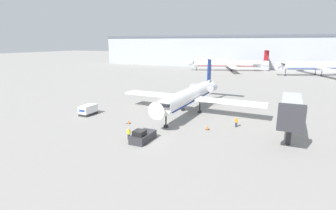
{
  "coord_description": "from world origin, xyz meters",
  "views": [
    {
      "loc": [
        17.47,
        -29.84,
        13.7
      ],
      "look_at": [
        0.0,
        8.27,
        3.56
      ],
      "focal_mm": 28.0,
      "sensor_mm": 36.0,
      "label": 1
    }
  ],
  "objects_px": {
    "worker_near_tug": "(129,134)",
    "traffic_cone_left": "(129,122)",
    "pushback_tug": "(143,136)",
    "luggage_cart": "(88,110)",
    "traffic_cone_right": "(208,127)",
    "airplane_main": "(190,95)",
    "worker_by_wing": "(236,122)",
    "jet_bridge": "(291,109)",
    "airplane_parked_far_right": "(317,66)",
    "airplane_parked_far_left": "(229,64)"
  },
  "relations": [
    {
      "from": "worker_near_tug",
      "to": "traffic_cone_left",
      "type": "relative_size",
      "value": 2.68
    },
    {
      "from": "pushback_tug",
      "to": "luggage_cart",
      "type": "height_order",
      "value": "luggage_cart"
    },
    {
      "from": "traffic_cone_right",
      "to": "pushback_tug",
      "type": "bearing_deg",
      "value": -129.07
    },
    {
      "from": "airplane_main",
      "to": "traffic_cone_right",
      "type": "relative_size",
      "value": 36.4
    },
    {
      "from": "airplane_main",
      "to": "worker_by_wing",
      "type": "relative_size",
      "value": 17.14
    },
    {
      "from": "airplane_main",
      "to": "jet_bridge",
      "type": "xyz_separation_m",
      "value": [
        17.96,
        -7.95,
        0.87
      ]
    },
    {
      "from": "pushback_tug",
      "to": "traffic_cone_left",
      "type": "height_order",
      "value": "pushback_tug"
    },
    {
      "from": "airplane_main",
      "to": "traffic_cone_left",
      "type": "distance_m",
      "value": 13.68
    },
    {
      "from": "pushback_tug",
      "to": "airplane_parked_far_right",
      "type": "distance_m",
      "value": 97.91
    },
    {
      "from": "airplane_parked_far_right",
      "to": "traffic_cone_left",
      "type": "bearing_deg",
      "value": -111.63
    },
    {
      "from": "airplane_main",
      "to": "jet_bridge",
      "type": "bearing_deg",
      "value": -23.88
    },
    {
      "from": "airplane_main",
      "to": "traffic_cone_right",
      "type": "distance_m",
      "value": 11.17
    },
    {
      "from": "worker_by_wing",
      "to": "traffic_cone_left",
      "type": "bearing_deg",
      "value": -161.54
    },
    {
      "from": "worker_near_tug",
      "to": "airplane_parked_far_right",
      "type": "xyz_separation_m",
      "value": [
        30.5,
        94.04,
        3.25
      ]
    },
    {
      "from": "airplane_main",
      "to": "pushback_tug",
      "type": "bearing_deg",
      "value": -92.53
    },
    {
      "from": "luggage_cart",
      "to": "airplane_parked_far_right",
      "type": "distance_m",
      "value": 97.1
    },
    {
      "from": "worker_by_wing",
      "to": "airplane_parked_far_left",
      "type": "relative_size",
      "value": 0.05
    },
    {
      "from": "airplane_main",
      "to": "jet_bridge",
      "type": "relative_size",
      "value": 2.5
    },
    {
      "from": "traffic_cone_left",
      "to": "airplane_parked_far_right",
      "type": "bearing_deg",
      "value": 68.37
    },
    {
      "from": "worker_near_tug",
      "to": "worker_by_wing",
      "type": "bearing_deg",
      "value": 43.27
    },
    {
      "from": "worker_near_tug",
      "to": "jet_bridge",
      "type": "height_order",
      "value": "jet_bridge"
    },
    {
      "from": "airplane_main",
      "to": "airplane_parked_far_right",
      "type": "distance_m",
      "value": 81.19
    },
    {
      "from": "traffic_cone_right",
      "to": "luggage_cart",
      "type": "bearing_deg",
      "value": -177.55
    },
    {
      "from": "luggage_cart",
      "to": "jet_bridge",
      "type": "relative_size",
      "value": 0.3
    },
    {
      "from": "worker_near_tug",
      "to": "traffic_cone_left",
      "type": "height_order",
      "value": "worker_near_tug"
    },
    {
      "from": "airplane_main",
      "to": "airplane_parked_far_right",
      "type": "bearing_deg",
      "value": 70.08
    },
    {
      "from": "traffic_cone_left",
      "to": "luggage_cart",
      "type": "bearing_deg",
      "value": 171.46
    },
    {
      "from": "airplane_main",
      "to": "worker_near_tug",
      "type": "relative_size",
      "value": 16.63
    },
    {
      "from": "pushback_tug",
      "to": "worker_by_wing",
      "type": "bearing_deg",
      "value": 47.29
    },
    {
      "from": "airplane_parked_far_left",
      "to": "jet_bridge",
      "type": "relative_size",
      "value": 3.21
    },
    {
      "from": "luggage_cart",
      "to": "airplane_parked_far_right",
      "type": "height_order",
      "value": "airplane_parked_far_right"
    },
    {
      "from": "worker_near_tug",
      "to": "airplane_parked_far_right",
      "type": "height_order",
      "value": "airplane_parked_far_right"
    },
    {
      "from": "worker_by_wing",
      "to": "jet_bridge",
      "type": "distance_m",
      "value": 8.94
    },
    {
      "from": "pushback_tug",
      "to": "jet_bridge",
      "type": "relative_size",
      "value": 0.37
    },
    {
      "from": "worker_near_tug",
      "to": "jet_bridge",
      "type": "bearing_deg",
      "value": 25.14
    },
    {
      "from": "luggage_cart",
      "to": "airplane_parked_far_left",
      "type": "height_order",
      "value": "airplane_parked_far_left"
    },
    {
      "from": "luggage_cart",
      "to": "worker_near_tug",
      "type": "height_order",
      "value": "luggage_cart"
    },
    {
      "from": "pushback_tug",
      "to": "jet_bridge",
      "type": "bearing_deg",
      "value": 26.54
    },
    {
      "from": "worker_by_wing",
      "to": "jet_bridge",
      "type": "relative_size",
      "value": 0.15
    },
    {
      "from": "luggage_cart",
      "to": "airplane_parked_far_right",
      "type": "bearing_deg",
      "value": 62.45
    },
    {
      "from": "traffic_cone_right",
      "to": "airplane_parked_far_left",
      "type": "relative_size",
      "value": 0.02
    },
    {
      "from": "airplane_main",
      "to": "luggage_cart",
      "type": "distance_m",
      "value": 19.95
    },
    {
      "from": "luggage_cart",
      "to": "jet_bridge",
      "type": "distance_m",
      "value": 35.4
    },
    {
      "from": "pushback_tug",
      "to": "traffic_cone_left",
      "type": "distance_m",
      "value": 8.75
    },
    {
      "from": "airplane_main",
      "to": "luggage_cart",
      "type": "bearing_deg",
      "value": -150.57
    },
    {
      "from": "worker_near_tug",
      "to": "worker_by_wing",
      "type": "relative_size",
      "value": 1.03
    },
    {
      "from": "jet_bridge",
      "to": "airplane_main",
      "type": "bearing_deg",
      "value": 156.12
    },
    {
      "from": "luggage_cart",
      "to": "traffic_cone_left",
      "type": "distance_m",
      "value": 10.3
    },
    {
      "from": "pushback_tug",
      "to": "airplane_parked_far_left",
      "type": "height_order",
      "value": "airplane_parked_far_left"
    },
    {
      "from": "pushback_tug",
      "to": "worker_by_wing",
      "type": "relative_size",
      "value": 2.56
    }
  ]
}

